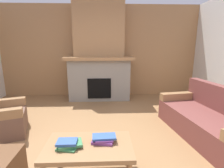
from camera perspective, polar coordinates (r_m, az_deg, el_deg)
name	(u,v)px	position (r m, az deg, el deg)	size (l,w,h in m)	color
ground	(95,149)	(2.80, -5.66, -20.70)	(9.00, 9.00, 0.00)	olive
wall_back_wood_panel	(100,52)	(5.34, -4.14, 10.71)	(6.00, 0.12, 2.70)	#A87A4C
fireplace	(99,59)	(4.97, -4.24, 8.40)	(1.90, 0.82, 2.70)	gray
couch	(208,120)	(3.44, 29.39, -10.41)	(1.10, 1.90, 0.85)	brown
coffee_table	(89,149)	(2.13, -7.71, -20.57)	(1.00, 0.60, 0.43)	#997047
book_stack_near_edge	(69,144)	(2.08, -14.25, -18.76)	(0.29, 0.24, 0.08)	#3D7F4C
book_stack_center	(104,139)	(2.11, -2.84, -17.80)	(0.29, 0.20, 0.08)	#7A3D84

